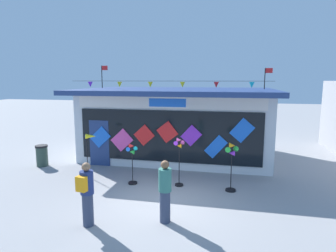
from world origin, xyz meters
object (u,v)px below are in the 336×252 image
at_px(kite_shop_building, 178,122).
at_px(wind_spinner_left, 132,159).
at_px(wind_spinner_center_right, 232,158).
at_px(person_near_camera, 87,193).
at_px(wind_spinner_far_left, 90,147).
at_px(trash_bin, 42,156).
at_px(wind_spinner_center_left, 179,155).
at_px(person_mid_plaza, 165,191).

height_order(kite_shop_building, wind_spinner_left, kite_shop_building).
relative_size(kite_shop_building, wind_spinner_center_right, 5.26).
height_order(wind_spinner_center_right, person_near_camera, person_near_camera).
bearing_deg(wind_spinner_far_left, trash_bin, 161.77).
relative_size(wind_spinner_far_left, wind_spinner_center_left, 0.98).
relative_size(wind_spinner_center_left, person_mid_plaza, 1.04).
bearing_deg(trash_bin, person_mid_plaza, -30.74).
distance_m(kite_shop_building, person_mid_plaza, 6.92).
distance_m(kite_shop_building, person_near_camera, 7.54).
xyz_separation_m(wind_spinner_center_left, trash_bin, (-6.25, 1.11, -0.68)).
bearing_deg(wind_spinner_center_left, wind_spinner_center_right, -3.79).
bearing_deg(person_mid_plaza, wind_spinner_left, -88.09).
xyz_separation_m(wind_spinner_center_left, person_near_camera, (-1.79, -3.29, -0.26)).
bearing_deg(person_mid_plaza, wind_spinner_center_left, -121.28).
height_order(wind_spinner_left, wind_spinner_center_left, wind_spinner_center_left).
height_order(wind_spinner_far_left, wind_spinner_center_right, wind_spinner_far_left).
bearing_deg(kite_shop_building, wind_spinner_left, -101.50).
xyz_separation_m(kite_shop_building, wind_spinner_left, (-0.88, -4.31, -0.73)).
bearing_deg(wind_spinner_center_left, kite_shop_building, 100.90).
xyz_separation_m(wind_spinner_center_left, wind_spinner_center_right, (1.79, -0.12, 0.00)).
xyz_separation_m(person_near_camera, person_mid_plaza, (1.90, 0.62, -0.03)).
xyz_separation_m(wind_spinner_left, wind_spinner_center_left, (1.67, 0.17, 0.20)).
relative_size(person_near_camera, person_mid_plaza, 1.00).
relative_size(wind_spinner_left, trash_bin, 1.62).
relative_size(kite_shop_building, trash_bin, 9.55).
height_order(wind_spinner_far_left, person_mid_plaza, wind_spinner_far_left).
relative_size(person_near_camera, trash_bin, 1.82).
height_order(wind_spinner_left, trash_bin, wind_spinner_left).
height_order(wind_spinner_left, person_near_camera, person_near_camera).
xyz_separation_m(kite_shop_building, wind_spinner_far_left, (-2.69, -3.94, -0.48)).
distance_m(kite_shop_building, trash_bin, 6.36).
relative_size(kite_shop_building, wind_spinner_center_left, 5.06).
height_order(person_mid_plaza, trash_bin, person_mid_plaza).
height_order(wind_spinner_center_left, person_near_camera, wind_spinner_center_left).
relative_size(wind_spinner_center_left, wind_spinner_center_right, 1.04).
xyz_separation_m(wind_spinner_far_left, wind_spinner_center_left, (3.49, -0.20, -0.05)).
xyz_separation_m(kite_shop_building, trash_bin, (-5.45, -3.03, -1.21)).
bearing_deg(wind_spinner_center_left, person_mid_plaza, -87.78).
distance_m(person_mid_plaza, trash_bin, 7.40).
bearing_deg(trash_bin, wind_spinner_far_left, -18.23).
bearing_deg(kite_shop_building, person_near_camera, -97.64).
xyz_separation_m(wind_spinner_far_left, wind_spinner_left, (1.81, -0.37, -0.25)).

